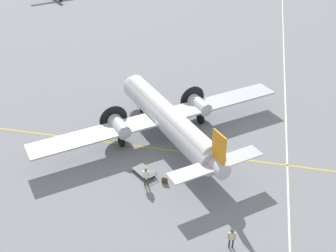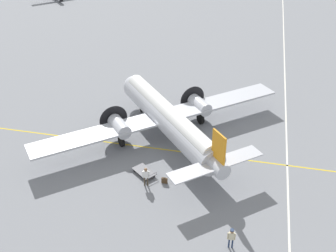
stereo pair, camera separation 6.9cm
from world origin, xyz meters
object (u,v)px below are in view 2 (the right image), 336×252
Objects in this scene: crew_foreground at (231,236)px; suitcase_near_door at (164,180)px; airliner_main at (166,116)px; passenger_boarding at (146,175)px; baggage_cart at (144,171)px.

crew_foreground is 8.47m from suitcase_near_door.
airliner_main is 7.47m from passenger_boarding.
baggage_cart is (0.55, -1.41, -0.82)m from passenger_boarding.
suitcase_near_door is (-1.39, 6.71, -2.19)m from airliner_main.
crew_foreground reaches higher than baggage_cart.
airliner_main is at bearing -56.92° from baggage_cart.
suitcase_near_door is at bearing -162.60° from baggage_cart.
airliner_main is at bearing -78.34° from suitcase_near_door.
airliner_main is 7.19m from suitcase_near_door.
airliner_main is 11.82× the size of passenger_boarding.
airliner_main is 6.35m from baggage_cart.
airliner_main reaches higher than crew_foreground.
crew_foreground is 10.45m from baggage_cart.
airliner_main is at bearing 116.32° from crew_foreground.
baggage_cart is at bearing -78.05° from passenger_boarding.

